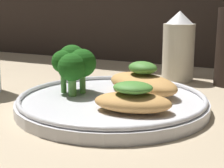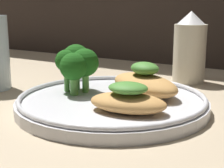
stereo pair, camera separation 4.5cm
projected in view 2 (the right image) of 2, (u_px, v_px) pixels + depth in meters
ground_plane at (112, 113)px, 45.52cm from camera, size 180.00×180.00×1.00cm
plate at (112, 102)px, 45.18cm from camera, size 25.16×25.16×2.00cm
grilled_meat_front at (128, 100)px, 39.27cm from camera, size 9.91×6.83×3.52cm
grilled_meat_middle at (144, 83)px, 46.82cm from camera, size 13.19×10.48×4.53cm
broccoli_bunch at (77, 63)px, 47.81cm from camera, size 6.07×6.64×6.59cm
sauce_bottle at (190, 49)px, 59.70cm from camera, size 5.62×5.62×12.43cm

